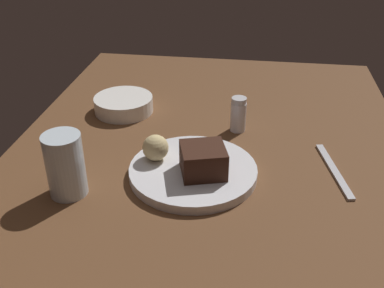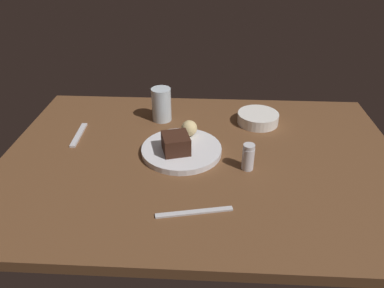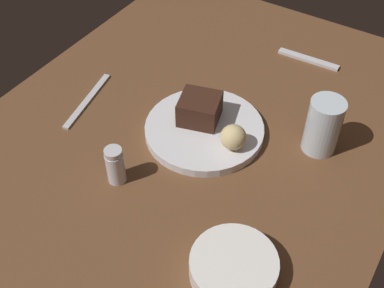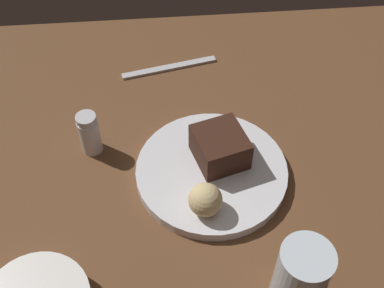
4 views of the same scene
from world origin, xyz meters
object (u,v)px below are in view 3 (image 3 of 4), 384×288
at_px(water_glass, 323,126).
at_px(side_bowl, 234,267).
at_px(dessert_plate, 204,130).
at_px(bread_roll, 233,137).
at_px(dessert_spoon, 308,59).
at_px(butter_knife, 87,100).
at_px(chocolate_cake_slice, 202,110).
at_px(salt_shaker, 115,165).

relative_size(water_glass, side_bowl, 0.83).
xyz_separation_m(dessert_plate, bread_roll, (-0.02, -0.08, 0.03)).
height_order(side_bowl, dessert_spoon, side_bowl).
height_order(dessert_plate, bread_roll, bread_roll).
bearing_deg(dessert_plate, butter_knife, 100.99).
bearing_deg(dessert_plate, chocolate_cake_slice, 47.05).
distance_m(water_glass, butter_knife, 0.51).
bearing_deg(dessert_plate, bread_roll, -104.03).
bearing_deg(water_glass, dessert_plate, 112.02).
height_order(water_glass, side_bowl, water_glass).
xyz_separation_m(water_glass, dessert_spoon, (0.26, 0.13, -0.06)).
bearing_deg(salt_shaker, water_glass, -45.70).
height_order(chocolate_cake_slice, side_bowl, chocolate_cake_slice).
bearing_deg(chocolate_cake_slice, dessert_spoon, -16.66).
distance_m(chocolate_cake_slice, side_bowl, 0.35).
bearing_deg(salt_shaker, butter_knife, 53.95).
bearing_deg(bread_roll, chocolate_cake_slice, 69.80).
relative_size(water_glass, dessert_spoon, 0.78).
xyz_separation_m(dessert_plate, chocolate_cake_slice, (0.01, 0.02, 0.04)).
relative_size(dessert_plate, dessert_spoon, 1.63).
xyz_separation_m(chocolate_cake_slice, dessert_spoon, (0.33, -0.10, -0.04)).
bearing_deg(water_glass, bread_roll, 127.41).
xyz_separation_m(salt_shaker, butter_knife, (0.14, 0.20, -0.04)).
relative_size(chocolate_cake_slice, bread_roll, 1.57).
distance_m(dessert_plate, side_bowl, 0.33).
bearing_deg(chocolate_cake_slice, side_bowl, -140.12).
relative_size(dessert_plate, side_bowl, 1.72).
height_order(dessert_plate, butter_knife, dessert_plate).
relative_size(bread_roll, butter_knife, 0.27).
relative_size(dessert_spoon, butter_knife, 0.79).
relative_size(chocolate_cake_slice, side_bowl, 0.57).
height_order(dessert_plate, dessert_spoon, dessert_plate).
relative_size(salt_shaker, water_glass, 0.68).
xyz_separation_m(chocolate_cake_slice, side_bowl, (-0.27, -0.22, -0.03)).
height_order(chocolate_cake_slice, salt_shaker, salt_shaker).
distance_m(water_glass, side_bowl, 0.34).
bearing_deg(side_bowl, chocolate_cake_slice, 39.88).
bearing_deg(butter_knife, chocolate_cake_slice, -86.93).
bearing_deg(dessert_spoon, water_glass, -65.80).
relative_size(side_bowl, butter_knife, 0.75).
bearing_deg(salt_shaker, bread_roll, -40.52).
xyz_separation_m(dessert_plate, side_bowl, (-0.25, -0.21, 0.01)).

